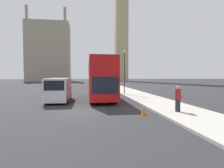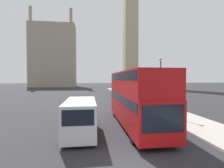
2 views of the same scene
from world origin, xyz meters
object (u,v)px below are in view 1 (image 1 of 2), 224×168
Objects in this scene: clock_tower at (121,11)px; white_van at (59,89)px; pedestrian at (178,99)px; street_lamp at (124,65)px; red_double_decker_bus at (100,77)px.

white_van is (-19.98, -69.47, -33.72)m from clock_tower.
white_van is at bearing -106.05° from clock_tower.
pedestrian is 12.36m from street_lamp.
clock_tower is 39.62× the size of pedestrian.
street_lamp is (3.48, 3.31, 1.52)m from red_double_decker_bus.
street_lamp is at bearing 33.34° from white_van.
white_van reaches higher than pedestrian.
clock_tower is at bearing 76.89° from red_double_decker_bus.
pedestrian is (-11.24, -76.37, -33.95)m from clock_tower.
clock_tower is 84.33m from pedestrian.
white_van is 11.14m from pedestrian.
clock_tower reaches higher than white_van.
street_lamp reaches higher than red_double_decker_bus.
clock_tower is 76.77m from red_double_decker_bus.
street_lamp is at bearing -100.80° from clock_tower.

